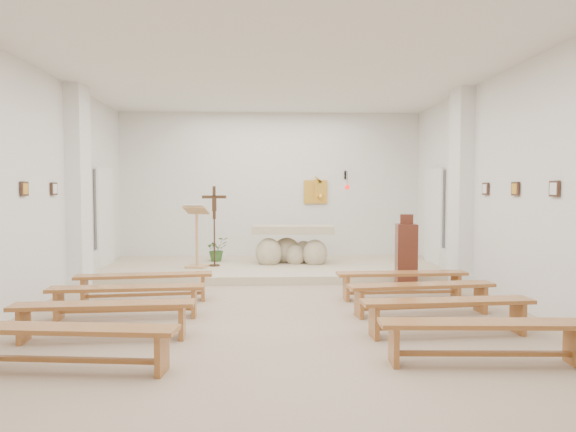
{
  "coord_description": "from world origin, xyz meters",
  "views": [
    {
      "loc": [
        -0.16,
        -7.05,
        1.71
      ],
      "look_at": [
        0.24,
        1.6,
        1.26
      ],
      "focal_mm": 32.0,
      "sensor_mm": 36.0,
      "label": 1
    }
  ],
  "objects_px": {
    "altar": "(292,247)",
    "bench_left_front": "(145,281)",
    "bench_left_fourth": "(71,338)",
    "bench_right_front": "(402,279)",
    "bench_left_third": "(104,312)",
    "bench_right_third": "(447,309)",
    "bench_left_second": "(127,294)",
    "crucifix_stand": "(214,220)",
    "donation_pedestal": "(406,255)",
    "bench_right_second": "(421,292)",
    "bench_right_fourth": "(484,332)",
    "lectern": "(197,236)"
  },
  "relations": [
    {
      "from": "altar",
      "to": "bench_left_front",
      "type": "relative_size",
      "value": 0.85
    },
    {
      "from": "altar",
      "to": "bench_left_fourth",
      "type": "xyz_separation_m",
      "value": [
        -2.4,
        -5.92,
        -0.17
      ]
    },
    {
      "from": "bench_right_front",
      "to": "bench_left_third",
      "type": "distance_m",
      "value": 4.42
    },
    {
      "from": "altar",
      "to": "bench_left_third",
      "type": "height_order",
      "value": "altar"
    },
    {
      "from": "bench_left_fourth",
      "to": "bench_right_third",
      "type": "bearing_deg",
      "value": 20.63
    },
    {
      "from": "altar",
      "to": "bench_left_second",
      "type": "relative_size",
      "value": 0.85
    },
    {
      "from": "crucifix_stand",
      "to": "bench_right_third",
      "type": "height_order",
      "value": "crucifix_stand"
    },
    {
      "from": "bench_left_front",
      "to": "bench_left_fourth",
      "type": "xyz_separation_m",
      "value": [
        0.0,
        -2.98,
        0.0
      ]
    },
    {
      "from": "bench_left_fourth",
      "to": "bench_left_third",
      "type": "bearing_deg",
      "value": 96.5
    },
    {
      "from": "bench_left_fourth",
      "to": "bench_left_front",
      "type": "bearing_deg",
      "value": 96.5
    },
    {
      "from": "donation_pedestal",
      "to": "bench_left_third",
      "type": "xyz_separation_m",
      "value": [
        -4.29,
        -2.95,
        -0.24
      ]
    },
    {
      "from": "bench_left_second",
      "to": "bench_left_fourth",
      "type": "xyz_separation_m",
      "value": [
        0.0,
        -1.99,
        0.0
      ]
    },
    {
      "from": "altar",
      "to": "donation_pedestal",
      "type": "distance_m",
      "value": 2.73
    },
    {
      "from": "bench_left_front",
      "to": "bench_right_second",
      "type": "bearing_deg",
      "value": -20.61
    },
    {
      "from": "bench_left_third",
      "to": "bench_right_front",
      "type": "bearing_deg",
      "value": 23.82
    },
    {
      "from": "bench_right_second",
      "to": "bench_right_third",
      "type": "distance_m",
      "value": 0.99
    },
    {
      "from": "bench_right_second",
      "to": "bench_left_second",
      "type": "bearing_deg",
      "value": 173.88
    },
    {
      "from": "bench_right_front",
      "to": "bench_left_fourth",
      "type": "height_order",
      "value": "same"
    },
    {
      "from": "bench_left_second",
      "to": "bench_left_fourth",
      "type": "height_order",
      "value": "same"
    },
    {
      "from": "bench_left_front",
      "to": "donation_pedestal",
      "type": "bearing_deg",
      "value": 6.09
    },
    {
      "from": "bench_right_fourth",
      "to": "bench_left_second",
      "type": "bearing_deg",
      "value": 156.44
    },
    {
      "from": "lectern",
      "to": "donation_pedestal",
      "type": "height_order",
      "value": "lectern"
    },
    {
      "from": "bench_right_front",
      "to": "bench_right_second",
      "type": "bearing_deg",
      "value": -92.16
    },
    {
      "from": "bench_right_third",
      "to": "lectern",
      "type": "bearing_deg",
      "value": 125.19
    },
    {
      "from": "bench_left_second",
      "to": "bench_right_fourth",
      "type": "bearing_deg",
      "value": -30.26
    },
    {
      "from": "bench_left_second",
      "to": "bench_right_third",
      "type": "xyz_separation_m",
      "value": [
        3.95,
        -0.99,
        0.0
      ]
    },
    {
      "from": "bench_left_second",
      "to": "bench_right_second",
      "type": "distance_m",
      "value": 3.95
    },
    {
      "from": "bench_right_third",
      "to": "bench_right_second",
      "type": "bearing_deg",
      "value": 86.88
    },
    {
      "from": "altar",
      "to": "donation_pedestal",
      "type": "relative_size",
      "value": 1.36
    },
    {
      "from": "bench_left_front",
      "to": "bench_right_fourth",
      "type": "distance_m",
      "value": 4.95
    },
    {
      "from": "bench_right_second",
      "to": "bench_right_fourth",
      "type": "height_order",
      "value": "same"
    },
    {
      "from": "bench_right_front",
      "to": "bench_left_fourth",
      "type": "xyz_separation_m",
      "value": [
        -3.95,
        -2.98,
        0.0
      ]
    },
    {
      "from": "bench_left_second",
      "to": "bench_left_third",
      "type": "height_order",
      "value": "same"
    },
    {
      "from": "donation_pedestal",
      "to": "bench_right_fourth",
      "type": "height_order",
      "value": "donation_pedestal"
    },
    {
      "from": "altar",
      "to": "bench_right_fourth",
      "type": "distance_m",
      "value": 6.12
    },
    {
      "from": "bench_right_third",
      "to": "bench_right_front",
      "type": "bearing_deg",
      "value": 86.88
    },
    {
      "from": "bench_left_front",
      "to": "bench_right_third",
      "type": "xyz_separation_m",
      "value": [
        3.95,
        -1.99,
        0.0
      ]
    },
    {
      "from": "lectern",
      "to": "bench_left_second",
      "type": "distance_m",
      "value": 3.47
    },
    {
      "from": "bench_left_front",
      "to": "lectern",
      "type": "bearing_deg",
      "value": 72.45
    },
    {
      "from": "bench_left_front",
      "to": "bench_left_fourth",
      "type": "bearing_deg",
      "value": -96.48
    },
    {
      "from": "bench_left_third",
      "to": "bench_left_fourth",
      "type": "relative_size",
      "value": 1.0
    },
    {
      "from": "bench_left_front",
      "to": "bench_left_third",
      "type": "xyz_separation_m",
      "value": [
        0.0,
        -1.99,
        0.0
      ]
    },
    {
      "from": "crucifix_stand",
      "to": "bench_left_front",
      "type": "relative_size",
      "value": 0.79
    },
    {
      "from": "bench_right_second",
      "to": "bench_left_third",
      "type": "distance_m",
      "value": 4.08
    },
    {
      "from": "lectern",
      "to": "donation_pedestal",
      "type": "distance_m",
      "value": 4.09
    },
    {
      "from": "bench_left_front",
      "to": "bench_right_fourth",
      "type": "relative_size",
      "value": 1.0
    },
    {
      "from": "donation_pedestal",
      "to": "bench_left_front",
      "type": "distance_m",
      "value": 4.4
    },
    {
      "from": "bench_right_front",
      "to": "bench_left_third",
      "type": "xyz_separation_m",
      "value": [
        -3.95,
        -1.99,
        0.0
      ]
    },
    {
      "from": "bench_left_fourth",
      "to": "lectern",
      "type": "bearing_deg",
      "value": 91.5
    },
    {
      "from": "crucifix_stand",
      "to": "bench_right_front",
      "type": "height_order",
      "value": "crucifix_stand"
    }
  ]
}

